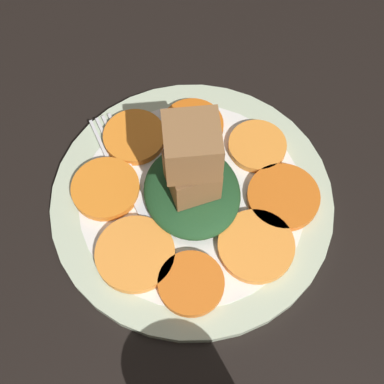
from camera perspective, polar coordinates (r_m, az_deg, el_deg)
table_slab at (r=52.86cm, az=0.00°, el=-1.53°), size 120.00×120.00×2.00cm
plate at (r=51.49cm, az=0.00°, el=-0.80°), size 27.08×27.08×1.05cm
carrot_slice_0 at (r=47.32cm, az=-0.10°, el=-9.73°), size 5.87×5.87×0.85cm
carrot_slice_1 at (r=48.82cm, az=6.84°, el=-5.74°), size 6.99×6.99×0.85cm
carrot_slice_2 at (r=51.23cm, az=9.71°, el=-0.51°), size 6.88×6.88×0.85cm
carrot_slice_3 at (r=53.66cm, az=6.97°, el=4.90°), size 5.78×5.78×0.85cm
carrot_slice_4 at (r=54.58cm, az=0.05°, el=7.08°), size 6.30×6.30×0.85cm
carrot_slice_5 at (r=54.16cm, az=-6.16°, el=5.88°), size 6.24×6.24×0.85cm
carrot_slice_6 at (r=51.56cm, az=-9.20°, el=0.37°), size 6.53×6.53×0.85cm
carrot_slice_7 at (r=48.48cm, az=-6.08°, el=-6.57°), size 7.20×7.20×0.85cm
center_pile at (r=47.37cm, az=-0.02°, el=1.74°), size 10.01×9.01×11.32cm
fork at (r=51.42cm, az=-6.32°, el=0.29°), size 19.28×4.04×0.40cm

